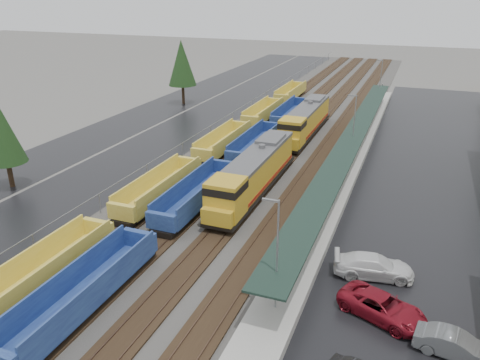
% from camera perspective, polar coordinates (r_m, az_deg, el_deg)
% --- Properties ---
extents(ballast_strip, '(20.00, 160.00, 0.08)m').
position_cam_1_polar(ballast_strip, '(67.73, 6.63, 5.90)').
color(ballast_strip, '#302D2B').
rests_on(ballast_strip, ground).
extents(trackbed, '(14.60, 160.00, 0.22)m').
position_cam_1_polar(trackbed, '(67.70, 6.64, 6.00)').
color(trackbed, black).
rests_on(trackbed, ground).
extents(west_parking_lot, '(10.00, 160.00, 0.02)m').
position_cam_1_polar(west_parking_lot, '(72.77, -4.93, 7.10)').
color(west_parking_lot, black).
rests_on(west_parking_lot, ground).
extents(west_road, '(9.00, 160.00, 0.02)m').
position_cam_1_polar(west_road, '(77.57, -11.65, 7.68)').
color(west_road, black).
rests_on(west_road, ground).
extents(east_commuter_lot, '(16.00, 100.00, 0.02)m').
position_cam_1_polar(east_commuter_lot, '(56.38, 22.84, 0.81)').
color(east_commuter_lot, black).
rests_on(east_commuter_lot, ground).
extents(station_platform, '(3.00, 80.00, 8.00)m').
position_cam_1_polar(station_platform, '(56.46, 13.36, 2.81)').
color(station_platform, '#9E9B93').
rests_on(station_platform, ground).
extents(chainlink_fence, '(0.08, 160.04, 2.02)m').
position_cam_1_polar(chainlink_fence, '(68.79, -1.38, 7.66)').
color(chainlink_fence, gray).
rests_on(chainlink_fence, ground).
extents(tree_west_near, '(3.96, 3.96, 9.00)m').
position_cam_1_polar(tree_west_near, '(52.08, -27.03, 5.19)').
color(tree_west_near, '#332316').
rests_on(tree_west_near, ground).
extents(tree_west_far, '(4.84, 4.84, 11.00)m').
position_cam_1_polar(tree_west_far, '(83.65, -7.11, 13.98)').
color(tree_west_far, '#332316').
rests_on(tree_west_far, ground).
extents(locomotive_lead, '(2.93, 19.28, 4.36)m').
position_cam_1_polar(locomotive_lead, '(45.38, 1.60, 0.76)').
color(locomotive_lead, black).
rests_on(locomotive_lead, ground).
extents(locomotive_trail, '(2.93, 19.28, 4.36)m').
position_cam_1_polar(locomotive_trail, '(64.60, 7.94, 7.15)').
color(locomotive_trail, black).
rests_on(locomotive_trail, ground).
extents(well_string_yellow, '(2.69, 107.30, 2.38)m').
position_cam_1_polar(well_string_yellow, '(45.54, -9.74, -1.06)').
color(well_string_yellow, gold).
rests_on(well_string_yellow, ground).
extents(well_string_blue, '(2.71, 96.12, 2.41)m').
position_cam_1_polar(well_string_blue, '(37.38, -10.75, -6.57)').
color(well_string_blue, navy).
rests_on(well_string_blue, ground).
extents(parked_car_east_b, '(4.43, 6.00, 1.51)m').
position_cam_1_polar(parked_car_east_b, '(31.21, 16.93, -14.58)').
color(parked_car_east_b, maroon).
rests_on(parked_car_east_b, ground).
extents(parked_car_east_c, '(3.25, 5.88, 1.61)m').
position_cam_1_polar(parked_car_east_c, '(34.89, 15.99, -10.09)').
color(parked_car_east_c, silver).
rests_on(parked_car_east_c, ground).
extents(parked_car_east_e, '(2.16, 4.56, 1.44)m').
position_cam_1_polar(parked_car_east_e, '(29.87, 24.81, -17.85)').
color(parked_car_east_e, slate).
rests_on(parked_car_east_e, ground).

